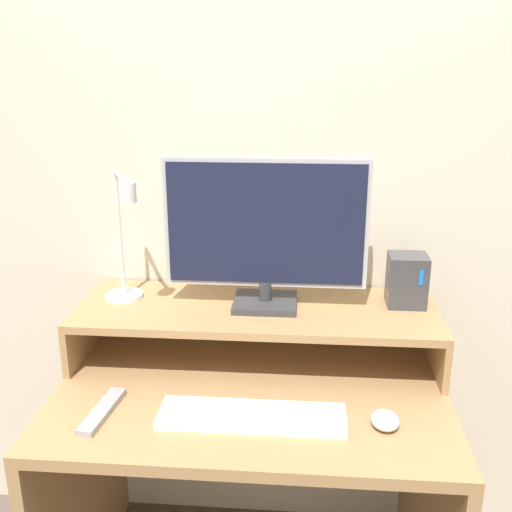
{
  "coord_description": "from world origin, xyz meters",
  "views": [
    {
      "loc": [
        0.13,
        -1.04,
        1.52
      ],
      "look_at": [
        0.01,
        0.38,
        1.05
      ],
      "focal_mm": 42.0,
      "sensor_mm": 36.0,
      "label": 1
    }
  ],
  "objects_px": {
    "remote_control": "(102,411)",
    "keyboard": "(252,416)",
    "desk_lamp": "(124,248)",
    "mouse": "(385,420)",
    "router_dock": "(407,280)",
    "monitor": "(266,231)"
  },
  "relations": [
    {
      "from": "desk_lamp",
      "to": "remote_control",
      "type": "xyz_separation_m",
      "value": [
        0.02,
        -0.32,
        -0.31
      ]
    },
    {
      "from": "desk_lamp",
      "to": "remote_control",
      "type": "height_order",
      "value": "desk_lamp"
    },
    {
      "from": "router_dock",
      "to": "remote_control",
      "type": "distance_m",
      "value": 0.88
    },
    {
      "from": "router_dock",
      "to": "desk_lamp",
      "type": "bearing_deg",
      "value": -175.47
    },
    {
      "from": "remote_control",
      "to": "keyboard",
      "type": "bearing_deg",
      "value": 0.99
    },
    {
      "from": "router_dock",
      "to": "keyboard",
      "type": "relative_size",
      "value": 0.33
    },
    {
      "from": "monitor",
      "to": "remote_control",
      "type": "bearing_deg",
      "value": -137.4
    },
    {
      "from": "mouse",
      "to": "monitor",
      "type": "bearing_deg",
      "value": 132.16
    },
    {
      "from": "desk_lamp",
      "to": "mouse",
      "type": "bearing_deg",
      "value": -24.19
    },
    {
      "from": "monitor",
      "to": "keyboard",
      "type": "distance_m",
      "value": 0.49
    },
    {
      "from": "mouse",
      "to": "remote_control",
      "type": "relative_size",
      "value": 0.42
    },
    {
      "from": "monitor",
      "to": "router_dock",
      "type": "xyz_separation_m",
      "value": [
        0.39,
        0.04,
        -0.14
      ]
    },
    {
      "from": "keyboard",
      "to": "monitor",
      "type": "bearing_deg",
      "value": 88.62
    },
    {
      "from": "desk_lamp",
      "to": "remote_control",
      "type": "distance_m",
      "value": 0.45
    },
    {
      "from": "mouse",
      "to": "desk_lamp",
      "type": "bearing_deg",
      "value": 155.81
    },
    {
      "from": "keyboard",
      "to": "router_dock",
      "type": "bearing_deg",
      "value": 42.78
    },
    {
      "from": "router_dock",
      "to": "monitor",
      "type": "bearing_deg",
      "value": -174.53
    },
    {
      "from": "monitor",
      "to": "desk_lamp",
      "type": "height_order",
      "value": "monitor"
    },
    {
      "from": "desk_lamp",
      "to": "keyboard",
      "type": "distance_m",
      "value": 0.58
    },
    {
      "from": "monitor",
      "to": "mouse",
      "type": "bearing_deg",
      "value": -47.84
    },
    {
      "from": "keyboard",
      "to": "remote_control",
      "type": "distance_m",
      "value": 0.36
    },
    {
      "from": "desk_lamp",
      "to": "router_dock",
      "type": "bearing_deg",
      "value": 4.53
    }
  ]
}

